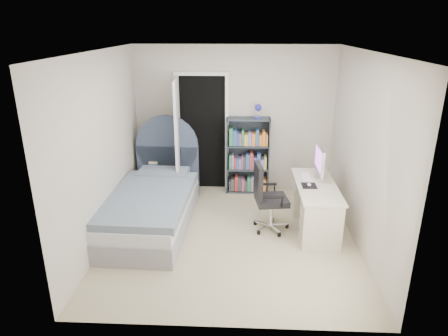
{
  "coord_description": "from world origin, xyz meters",
  "views": [
    {
      "loc": [
        0.14,
        -4.95,
        2.81
      ],
      "look_at": [
        -0.1,
        0.16,
        0.95
      ],
      "focal_mm": 32.0,
      "sensor_mm": 36.0,
      "label": 1
    }
  ],
  "objects_px": {
    "bookcase": "(248,158)",
    "bed": "(154,203)",
    "nightstand": "(157,172)",
    "floor_lamp": "(175,160)",
    "desk": "(315,204)",
    "office_chair": "(266,194)"
  },
  "relations": [
    {
      "from": "bookcase",
      "to": "bed",
      "type": "bearing_deg",
      "value": -137.22
    },
    {
      "from": "nightstand",
      "to": "desk",
      "type": "xyz_separation_m",
      "value": [
        2.51,
        -1.12,
        -0.03
      ]
    },
    {
      "from": "office_chair",
      "to": "desk",
      "type": "bearing_deg",
      "value": 7.16
    },
    {
      "from": "bed",
      "to": "floor_lamp",
      "type": "relative_size",
      "value": 1.75
    },
    {
      "from": "floor_lamp",
      "to": "office_chair",
      "type": "relative_size",
      "value": 1.34
    },
    {
      "from": "desk",
      "to": "office_chair",
      "type": "xyz_separation_m",
      "value": [
        -0.71,
        -0.09,
        0.18
      ]
    },
    {
      "from": "floor_lamp",
      "to": "bookcase",
      "type": "relative_size",
      "value": 0.85
    },
    {
      "from": "desk",
      "to": "bookcase",
      "type": "bearing_deg",
      "value": 125.73
    },
    {
      "from": "floor_lamp",
      "to": "bookcase",
      "type": "height_order",
      "value": "bookcase"
    },
    {
      "from": "bed",
      "to": "bookcase",
      "type": "relative_size",
      "value": 1.49
    },
    {
      "from": "bookcase",
      "to": "desk",
      "type": "height_order",
      "value": "bookcase"
    },
    {
      "from": "bed",
      "to": "floor_lamp",
      "type": "distance_m",
      "value": 1.37
    },
    {
      "from": "nightstand",
      "to": "floor_lamp",
      "type": "relative_size",
      "value": 0.46
    },
    {
      "from": "bed",
      "to": "desk",
      "type": "relative_size",
      "value": 1.68
    },
    {
      "from": "nightstand",
      "to": "bookcase",
      "type": "distance_m",
      "value": 1.59
    },
    {
      "from": "nightstand",
      "to": "floor_lamp",
      "type": "distance_m",
      "value": 0.4
    },
    {
      "from": "floor_lamp",
      "to": "office_chair",
      "type": "xyz_separation_m",
      "value": [
        1.53,
        -1.47,
        0.0
      ]
    },
    {
      "from": "bookcase",
      "to": "office_chair",
      "type": "height_order",
      "value": "bookcase"
    },
    {
      "from": "bookcase",
      "to": "nightstand",
      "type": "bearing_deg",
      "value": -172.42
    },
    {
      "from": "bed",
      "to": "nightstand",
      "type": "xyz_separation_m",
      "value": [
        -0.17,
        1.08,
        0.09
      ]
    },
    {
      "from": "office_chair",
      "to": "floor_lamp",
      "type": "bearing_deg",
      "value": 136.25
    },
    {
      "from": "office_chair",
      "to": "nightstand",
      "type": "bearing_deg",
      "value": 146.27
    }
  ]
}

